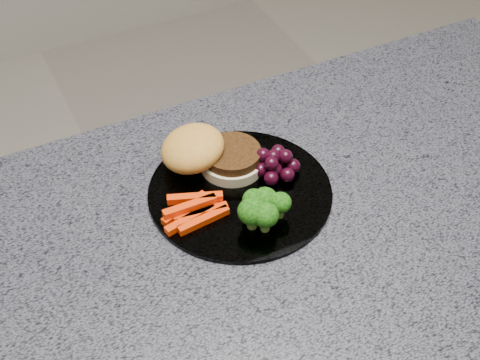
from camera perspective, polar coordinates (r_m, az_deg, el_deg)
name	(u,v)px	position (r m, az deg, el deg)	size (l,w,h in m)	color
countertop	(275,233)	(0.92, 2.96, -4.50)	(1.20, 0.60, 0.04)	#54545F
plate	(240,192)	(0.94, 0.00, -1.01)	(0.26, 0.26, 0.01)	white
burger	(207,154)	(0.96, -2.86, 2.20)	(0.17, 0.14, 0.05)	beige
carrot_sticks	(194,210)	(0.90, -3.96, -2.57)	(0.09, 0.06, 0.02)	red
broccoli	(262,207)	(0.88, 1.87, -2.34)	(0.08, 0.07, 0.05)	#577B2D
grape_bunch	(276,164)	(0.96, 3.07, 1.42)	(0.07, 0.07, 0.04)	black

